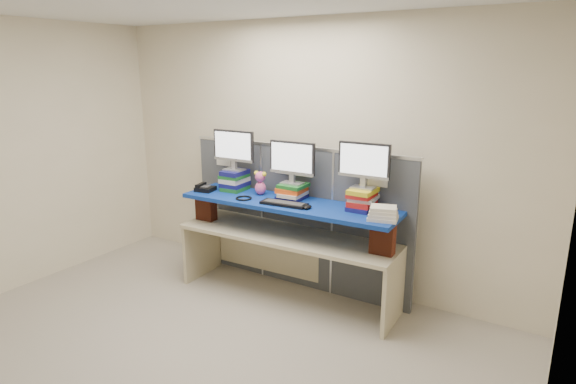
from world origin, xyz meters
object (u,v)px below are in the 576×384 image
Objects in this scene: blue_board at (288,204)px; monitor_left at (234,148)px; monitor_right at (364,163)px; desk_phone at (205,188)px; monitor_center at (292,160)px; desk at (288,246)px; keyboard at (284,204)px.

monitor_left is at bearing 170.77° from blue_board.
desk_phone is (-1.71, -0.25, -0.41)m from monitor_right.
monitor_left reaches higher than monitor_center.
monitor_left is 2.30× the size of desk_phone.
monitor_right is (0.72, 0.15, 0.91)m from desk.
monitor_left is at bearing 180.00° from monitor_right.
desk is 0.87m from monitor_center.
desk_phone is at bearing -168.88° from monitor_center.
desk_phone is (-0.98, -0.11, 0.50)m from desk.
keyboard is at bearing -10.79° from desk_phone.
desk is 4.68× the size of monitor_center.
keyboard is at bearing -161.59° from monitor_right.
blue_board is 0.12m from keyboard.
monitor_center is at bearing 99.55° from desk.
monitor_center reaches higher than keyboard.
desk_phone is at bearing -173.68° from monitor_right.
monitor_center is 2.30× the size of desk_phone.
desk is 1.19m from monitor_left.
monitor_center is (-0.02, 0.12, 0.87)m from desk.
blue_board is 0.87m from monitor_right.
desk_phone is (-0.98, -0.11, 0.05)m from blue_board.
monitor_right is at bearing 9.23° from desk.
monitor_left reaches higher than desk.
monitor_left is 1.03× the size of keyboard.
desk_phone is (-0.25, -0.20, -0.43)m from monitor_left.
monitor_left is 1.00× the size of monitor_right.
monitor_center is 1.05m from desk_phone.
monitor_left is 0.71m from monitor_center.
monitor_center reaches higher than desk.
desk is 0.45m from blue_board.
desk is at bearing 98.00° from keyboard.
blue_board is 4.71× the size of keyboard.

